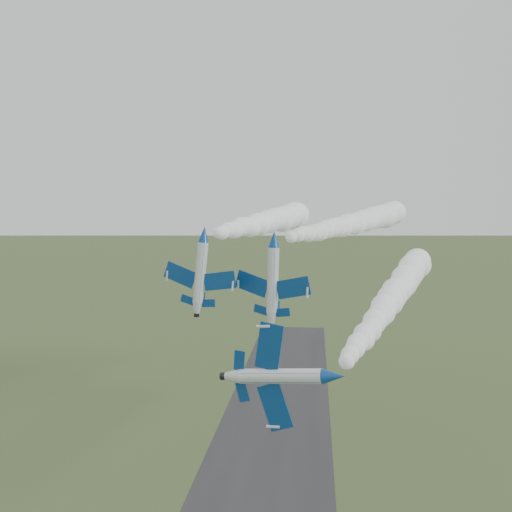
% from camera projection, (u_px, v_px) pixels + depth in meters
% --- Properties ---
extents(runway, '(24.00, 260.00, 0.04)m').
position_uv_depth(runway, '(263.00, 486.00, 95.72)').
color(runway, '#2B2B2E').
rests_on(runway, ground).
extents(jet_lead, '(6.42, 13.61, 11.32)m').
position_uv_depth(jet_lead, '(334.00, 377.00, 57.43)').
color(jet_lead, silver).
extents(smoke_trail_jet_lead, '(22.11, 64.52, 5.47)m').
position_uv_depth(smoke_trail_jet_lead, '(392.00, 297.00, 90.38)').
color(smoke_trail_jet_lead, silver).
extents(jet_pair_left, '(11.18, 13.21, 3.33)m').
position_uv_depth(jet_pair_left, '(204.00, 234.00, 81.54)').
color(jet_pair_left, silver).
extents(smoke_trail_jet_pair_left, '(17.31, 56.75, 5.92)m').
position_uv_depth(smoke_trail_jet_pair_left, '(266.00, 222.00, 111.18)').
color(smoke_trail_jet_pair_left, silver).
extents(jet_pair_right, '(11.74, 13.50, 3.46)m').
position_uv_depth(jet_pair_right, '(274.00, 239.00, 80.76)').
color(jet_pair_right, silver).
extents(smoke_trail_jet_pair_right, '(30.71, 68.07, 5.81)m').
position_uv_depth(smoke_trail_jet_pair_right, '(355.00, 223.00, 114.95)').
color(smoke_trail_jet_pair_right, silver).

